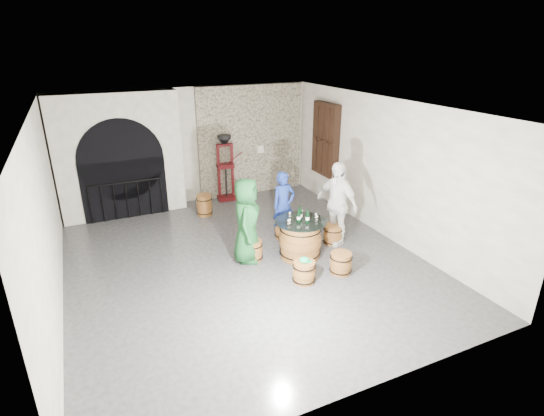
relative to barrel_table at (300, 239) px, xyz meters
name	(u,v)px	position (x,y,z in m)	size (l,w,h in m)	color
ground	(244,261)	(-1.16, 0.33, -0.41)	(8.00, 8.00, 0.00)	#2F2F32
wall_back	(190,146)	(-1.16, 4.33, 1.19)	(8.00, 8.00, 0.00)	silver
wall_front	(364,290)	(-1.16, -3.67, 1.19)	(8.00, 8.00, 0.00)	silver
wall_left	(45,219)	(-4.66, 0.33, 1.19)	(8.00, 8.00, 0.00)	silver
wall_right	(384,168)	(2.34, 0.33, 1.19)	(8.00, 8.00, 0.00)	silver
ceiling	(240,107)	(-1.16, 0.33, 2.79)	(8.00, 8.00, 0.00)	beige
stone_facing_panel	(251,141)	(0.64, 4.27, 1.19)	(3.20, 0.12, 3.18)	#ACA289
arched_opening	(120,157)	(-3.06, 4.06, 1.17)	(3.10, 0.60, 3.19)	silver
shuttered_window	(325,140)	(2.22, 2.73, 1.39)	(0.23, 1.10, 2.00)	black
barrel_table	(300,239)	(0.00, 0.00, 0.00)	(1.09, 1.09, 0.83)	brown
barrel_stool_left	(252,250)	(-0.98, 0.32, -0.20)	(0.45, 0.45, 0.44)	brown
barrel_stool_far	(284,229)	(0.12, 1.02, -0.20)	(0.45, 0.45, 0.44)	brown
barrel_stool_right	(333,234)	(1.00, 0.26, -0.20)	(0.45, 0.45, 0.44)	brown
barrel_stool_near_right	(341,263)	(0.42, -0.94, -0.20)	(0.45, 0.45, 0.44)	brown
barrel_stool_near_left	(304,272)	(-0.42, -0.94, -0.20)	(0.45, 0.45, 0.44)	brown
green_cap	(305,260)	(-0.42, -0.94, 0.06)	(0.24, 0.19, 0.10)	#0E9A5E
person_green	(247,221)	(-1.08, 0.35, 0.49)	(0.89, 0.58, 1.81)	#13461E
person_blue	(284,205)	(0.13, 1.07, 0.38)	(0.58, 0.38, 1.59)	navy
person_white	(337,203)	(1.06, 0.28, 0.55)	(1.13, 0.47, 1.92)	white
wine_bottle_left	(299,216)	(-0.07, -0.04, 0.55)	(0.08, 0.08, 0.32)	black
wine_bottle_center	(307,217)	(0.08, -0.14, 0.55)	(0.08, 0.08, 0.32)	black
wine_bottle_right	(300,214)	(0.01, 0.05, 0.55)	(0.08, 0.08, 0.32)	black
tasting_glass_a	(289,222)	(-0.30, -0.02, 0.47)	(0.05, 0.05, 0.10)	#A4571F
tasting_glass_b	(316,215)	(0.38, 0.03, 0.47)	(0.05, 0.05, 0.10)	#A4571F
tasting_glass_c	(290,214)	(-0.09, 0.32, 0.47)	(0.05, 0.05, 0.10)	#A4571F
tasting_glass_d	(302,212)	(0.20, 0.32, 0.47)	(0.05, 0.05, 0.10)	#A4571F
tasting_glass_e	(317,218)	(0.34, -0.08, 0.47)	(0.05, 0.05, 0.10)	#A4571F
tasting_glass_f	(290,221)	(-0.26, 0.00, 0.47)	(0.05, 0.05, 0.10)	#A4571F
side_barrel	(204,205)	(-1.19, 3.13, -0.13)	(0.43, 0.43, 0.57)	brown
corking_press	(225,163)	(-0.26, 4.03, 0.69)	(0.79, 0.47, 1.89)	#4A0C10
control_box	(260,149)	(0.89, 4.19, 0.94)	(0.18, 0.10, 0.22)	silver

